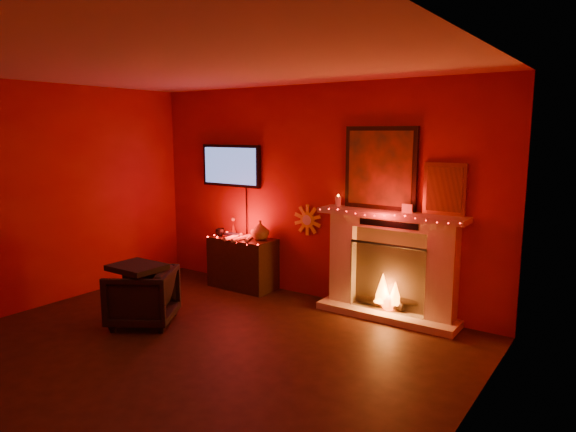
# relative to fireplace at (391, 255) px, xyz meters

# --- Properties ---
(room) EXTENTS (5.00, 5.00, 5.00)m
(room) POSITION_rel_fireplace_xyz_m (-1.14, -2.39, 0.63)
(room) COLOR black
(room) RESTS_ON ground
(floor) EXTENTS (5.00, 5.00, 0.00)m
(floor) POSITION_rel_fireplace_xyz_m (-1.14, -2.39, -0.72)
(floor) COLOR black
(floor) RESTS_ON ground
(fireplace) EXTENTS (1.72, 0.40, 2.18)m
(fireplace) POSITION_rel_fireplace_xyz_m (0.00, 0.00, 0.00)
(fireplace) COLOR beige
(fireplace) RESTS_ON floor
(tv) EXTENTS (1.00, 0.07, 1.24)m
(tv) POSITION_rel_fireplace_xyz_m (-2.44, 0.06, 0.92)
(tv) COLOR black
(tv) RESTS_ON room
(sunburst_clock) EXTENTS (0.40, 0.03, 0.40)m
(sunburst_clock) POSITION_rel_fireplace_xyz_m (-1.19, 0.09, 0.28)
(sunburst_clock) COLOR yellow
(sunburst_clock) RESTS_ON room
(console_table) EXTENTS (0.91, 0.52, 0.95)m
(console_table) POSITION_rel_fireplace_xyz_m (-2.08, -0.13, -0.34)
(console_table) COLOR black
(console_table) RESTS_ON floor
(armchair) EXTENTS (0.94, 0.94, 0.63)m
(armchair) POSITION_rel_fireplace_xyz_m (-2.15, -1.81, -0.41)
(armchair) COLOR black
(armchair) RESTS_ON floor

